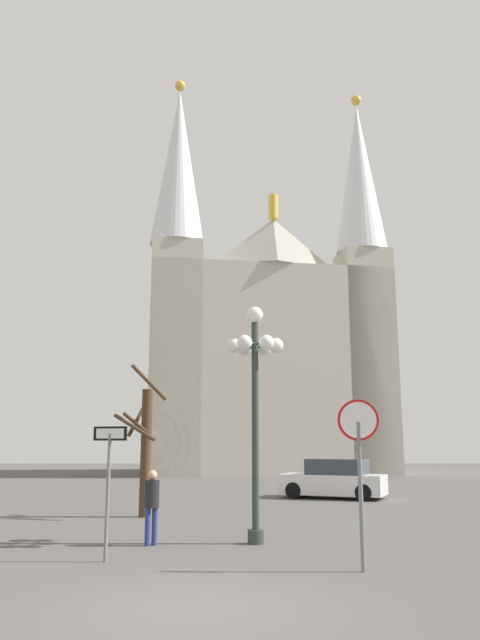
{
  "coord_description": "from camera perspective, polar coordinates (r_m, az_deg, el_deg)",
  "views": [
    {
      "loc": [
        0.61,
        -8.91,
        2.18
      ],
      "look_at": [
        0.77,
        19.09,
        7.74
      ],
      "focal_mm": 34.81,
      "sensor_mm": 36.0,
      "label": 1
    }
  ],
  "objects": [
    {
      "name": "street_lamp",
      "position": [
        14.39,
        1.39,
        -5.3
      ],
      "size": [
        1.34,
        1.21,
        5.34
      ],
      "color": "#2D3833",
      "rests_on": "ground"
    },
    {
      "name": "bare_tree",
      "position": [
        19.53,
        -8.73,
        -11.37
      ],
      "size": [
        1.64,
        1.59,
        4.54
      ],
      "color": "#473323",
      "rests_on": "ground"
    },
    {
      "name": "pedestrian_walking",
      "position": [
        14.26,
        -8.11,
        -16.06
      ],
      "size": [
        0.32,
        0.32,
        1.59
      ],
      "color": "navy",
      "rests_on": "ground"
    },
    {
      "name": "stop_sign",
      "position": [
        11.48,
        10.9,
        -11.69
      ],
      "size": [
        0.73,
        0.14,
        2.95
      ],
      "color": "slate",
      "rests_on": "ground"
    },
    {
      "name": "parked_car_near_white",
      "position": [
        26.07,
        8.64,
        -14.32
      ],
      "size": [
        4.49,
        3.26,
        1.55
      ],
      "color": "silver",
      "rests_on": "ground"
    },
    {
      "name": "cathedral",
      "position": [
        46.74,
        2.24,
        -3.02
      ],
      "size": [
        18.63,
        13.91,
        28.82
      ],
      "color": "#BCB5A5",
      "rests_on": "ground"
    },
    {
      "name": "ground_plane",
      "position": [
        9.19,
        -4.54,
        -24.9
      ],
      "size": [
        120.0,
        120.0,
        0.0
      ],
      "primitive_type": "plane",
      "color": "#514F4C"
    },
    {
      "name": "one_way_arrow_sign",
      "position": [
        12.46,
        -11.99,
        -13.6
      ],
      "size": [
        0.69,
        0.25,
        2.49
      ],
      "color": "slate",
      "rests_on": "ground"
    }
  ]
}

